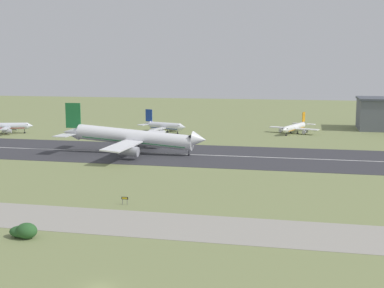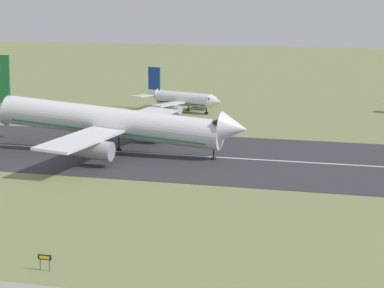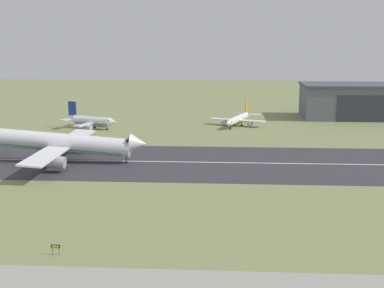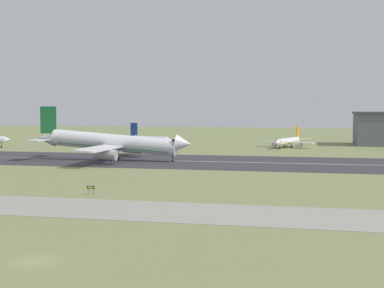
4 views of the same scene
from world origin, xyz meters
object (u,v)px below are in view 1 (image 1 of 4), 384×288
object	(u,v)px
airplane_landing	(133,138)
airplane_parked_east	(165,126)
airplane_parked_centre	(294,127)
runway_sign	(125,199)
shrub_clump	(24,231)
airplane_parked_west	(7,126)

from	to	relation	value
airplane_landing	airplane_parked_east	size ratio (longest dim) A/B	2.25
airplane_parked_centre	runway_sign	size ratio (longest dim) A/B	15.56
shrub_clump	airplane_parked_west	bearing A→B (deg)	122.57
shrub_clump	airplane_parked_east	bearing A→B (deg)	95.77
airplane_landing	airplane_parked_west	world-z (taller)	airplane_landing
airplane_parked_west	runway_sign	distance (m)	133.74
airplane_parked_centre	airplane_landing	bearing A→B (deg)	-127.68
shrub_clump	airplane_parked_centre	bearing A→B (deg)	75.15
airplane_parked_east	runway_sign	distance (m)	118.75
airplane_parked_east	runway_sign	size ratio (longest dim) A/B	13.20
airplane_landing	shrub_clump	xyz separation A→B (m)	(9.92, -86.55, -4.12)
airplane_landing	airplane_parked_centre	distance (m)	81.97
airplane_parked_east	shrub_clump	xyz separation A→B (m)	(14.20, -140.67, -1.70)
airplane_parked_centre	shrub_clump	bearing A→B (deg)	-104.85
shrub_clump	runway_sign	size ratio (longest dim) A/B	3.08
airplane_parked_west	airplane_parked_centre	bearing A→B (deg)	12.73
airplane_parked_west	airplane_parked_centre	distance (m)	122.60
airplane_landing	runway_sign	size ratio (longest dim) A/B	29.74
airplane_parked_centre	runway_sign	world-z (taller)	airplane_parked_centre
airplane_landing	airplane_parked_west	size ratio (longest dim) A/B	2.17
airplane_landing	airplane_parked_centre	bearing A→B (deg)	52.32
airplane_parked_east	runway_sign	world-z (taller)	airplane_parked_east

